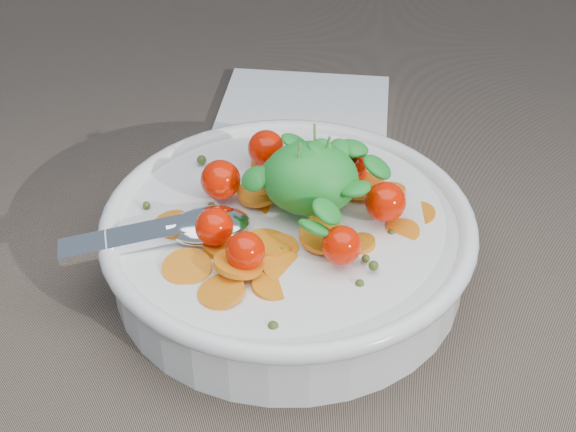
{
  "coord_description": "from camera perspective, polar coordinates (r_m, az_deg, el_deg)",
  "views": [
    {
      "loc": [
        0.04,
        -0.47,
        0.42
      ],
      "look_at": [
        -0.0,
        -0.0,
        0.06
      ],
      "focal_mm": 50.0,
      "sensor_mm": 36.0,
      "label": 1
    }
  ],
  "objects": [
    {
      "name": "bowl",
      "position": [
        0.61,
        0.01,
        -1.68
      ],
      "size": [
        0.3,
        0.28,
        0.12
      ],
      "color": "white",
      "rests_on": "ground"
    },
    {
      "name": "napkin",
      "position": [
        0.83,
        1.15,
        7.61
      ],
      "size": [
        0.17,
        0.15,
        0.01
      ],
      "primitive_type": "cube",
      "rotation": [
        0.0,
        0.0,
        -0.03
      ],
      "color": "white",
      "rests_on": "ground"
    },
    {
      "name": "ground",
      "position": [
        0.63,
        0.12,
        -3.77
      ],
      "size": [
        6.0,
        6.0,
        0.0
      ],
      "primitive_type": "plane",
      "color": "#705F50",
      "rests_on": "ground"
    }
  ]
}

